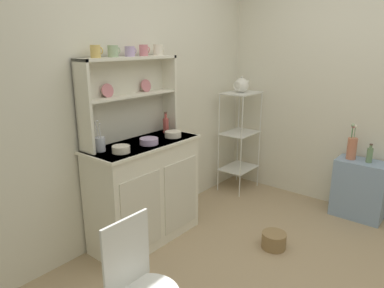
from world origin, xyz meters
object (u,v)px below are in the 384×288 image
at_px(hutch_cabinet, 145,191).
at_px(hutch_shelf_unit, 128,92).
at_px(cup_gold_0, 96,51).
at_px(jam_bottle, 166,125).
at_px(flower_vase, 352,147).
at_px(utensil_jar, 100,144).
at_px(oil_bottle, 370,155).
at_px(wire_chair, 138,281).
at_px(floor_basket, 274,240).
at_px(bowl_mixing_large, 121,149).
at_px(porcelain_teapot, 242,85).
at_px(bakers_rack, 240,131).
at_px(side_shelf_blue, 359,189).

bearing_deg(hutch_cabinet, hutch_shelf_unit, 90.00).
xyz_separation_m(cup_gold_0, jam_bottle, (0.70, -0.04, -0.67)).
bearing_deg(hutch_shelf_unit, flower_vase, -40.24).
height_order(hutch_shelf_unit, utensil_jar, hutch_shelf_unit).
distance_m(jam_bottle, oil_bottle, 1.99).
bearing_deg(oil_bottle, flower_vase, 89.86).
distance_m(wire_chair, floor_basket, 1.57).
bearing_deg(cup_gold_0, floor_basket, -50.16).
xyz_separation_m(jam_bottle, flower_vase, (1.28, -1.32, -0.26)).
xyz_separation_m(hutch_cabinet, hutch_shelf_unit, (0.00, 0.16, 0.85)).
bearing_deg(hutch_cabinet, wire_chair, -135.12).
bearing_deg(hutch_shelf_unit, cup_gold_0, -172.67).
distance_m(bowl_mixing_large, porcelain_teapot, 1.83).
relative_size(bakers_rack, jam_bottle, 6.03).
xyz_separation_m(hutch_shelf_unit, cup_gold_0, (-0.32, -0.04, 0.34)).
xyz_separation_m(floor_basket, oil_bottle, (1.07, -0.44, 0.60)).
bearing_deg(hutch_shelf_unit, side_shelf_blue, -42.60).
bearing_deg(cup_gold_0, utensil_jar, -140.62).
xyz_separation_m(utensil_jar, porcelain_teapot, (1.88, -0.10, 0.29)).
distance_m(bowl_mixing_large, jam_bottle, 0.69).
bearing_deg(bowl_mixing_large, porcelain_teapot, 1.49).
relative_size(hutch_cabinet, cup_gold_0, 10.95).
relative_size(cup_gold_0, flower_vase, 0.26).
distance_m(flower_vase, oil_bottle, 0.18).
distance_m(floor_basket, flower_vase, 1.28).
bearing_deg(porcelain_teapot, cup_gold_0, 175.35).
height_order(flower_vase, oil_bottle, flower_vase).
bearing_deg(floor_basket, bowl_mixing_large, 134.69).
bearing_deg(porcelain_teapot, oil_bottle, -83.95).
relative_size(side_shelf_blue, jam_bottle, 3.06).
bearing_deg(oil_bottle, porcelain_teapot, 96.05).
height_order(hutch_cabinet, bakers_rack, bakers_rack).
height_order(cup_gold_0, porcelain_teapot, cup_gold_0).
bearing_deg(hutch_cabinet, cup_gold_0, 159.11).
bearing_deg(hutch_cabinet, bakers_rack, -1.00).
bearing_deg(jam_bottle, oil_bottle, -49.38).
relative_size(bakers_rack, utensil_jar, 4.70).
distance_m(hutch_cabinet, oil_bottle, 2.18).
relative_size(jam_bottle, flower_vase, 0.53).
bearing_deg(flower_vase, cup_gold_0, 145.47).
height_order(hutch_shelf_unit, floor_basket, hutch_shelf_unit).
bearing_deg(bakers_rack, hutch_shelf_unit, 172.83).
height_order(side_shelf_blue, oil_bottle, oil_bottle).
bearing_deg(porcelain_teapot, wire_chair, -160.00).
distance_m(wire_chair, oil_bottle, 2.62).
xyz_separation_m(side_shelf_blue, jam_bottle, (-1.28, 1.44, 0.68)).
bearing_deg(flower_vase, jam_bottle, 134.05).
xyz_separation_m(hutch_shelf_unit, wire_chair, (-0.91, -1.07, -0.80)).
relative_size(hutch_shelf_unit, porcelain_teapot, 3.76).
distance_m(bakers_rack, bowl_mixing_large, 1.82).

